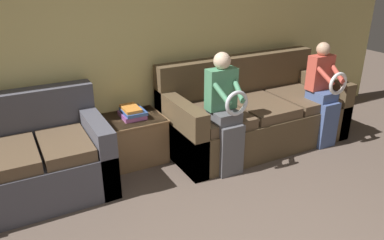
% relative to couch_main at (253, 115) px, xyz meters
% --- Properties ---
extents(wall_back, '(7.83, 0.06, 2.55)m').
position_rel_couch_main_xyz_m(wall_back, '(-1.41, 0.54, 0.94)').
color(wall_back, '#DBCC7F').
rests_on(wall_back, ground_plane).
extents(couch_main, '(2.12, 0.97, 0.96)m').
position_rel_couch_main_xyz_m(couch_main, '(0.00, 0.00, 0.00)').
color(couch_main, brown).
rests_on(couch_main, ground_plane).
extents(couch_side, '(1.64, 0.90, 0.90)m').
position_rel_couch_main_xyz_m(couch_side, '(-2.59, 0.07, -0.01)').
color(couch_side, '#4C4C56').
rests_on(couch_side, ground_plane).
extents(child_left_seated, '(0.31, 0.37, 1.21)m').
position_rel_couch_main_xyz_m(child_left_seated, '(-0.66, -0.42, 0.33)').
color(child_left_seated, '#56565B').
rests_on(child_left_seated, ground_plane).
extents(child_right_seated, '(0.29, 0.36, 1.18)m').
position_rel_couch_main_xyz_m(child_right_seated, '(0.66, -0.42, 0.31)').
color(child_right_seated, '#475B8E').
rests_on(child_right_seated, ground_plane).
extents(side_shelf, '(0.60, 0.54, 0.49)m').
position_rel_couch_main_xyz_m(side_shelf, '(-1.39, 0.22, -0.08)').
color(side_shelf, olive).
rests_on(side_shelf, ground_plane).
extents(book_stack, '(0.24, 0.29, 0.11)m').
position_rel_couch_main_xyz_m(book_stack, '(-1.40, 0.23, 0.21)').
color(book_stack, '#7A4284').
rests_on(book_stack, side_shelf).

